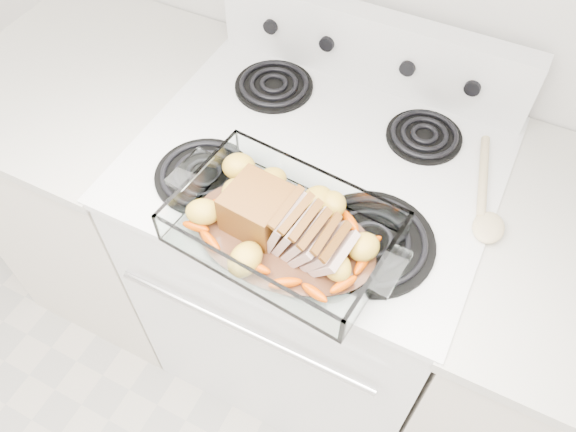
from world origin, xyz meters
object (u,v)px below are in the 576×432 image
at_px(pork_roast, 276,220).
at_px(baking_dish, 283,232).
at_px(electric_range, 311,265).
at_px(counter_right, 547,369).
at_px(counter_left, 121,188).

bearing_deg(pork_roast, baking_dish, 24.72).
height_order(electric_range, pork_roast, electric_range).
relative_size(electric_range, baking_dish, 2.76).
xyz_separation_m(counter_right, baking_dish, (-0.63, -0.23, 0.50)).
height_order(counter_left, pork_roast, pork_roast).
distance_m(electric_range, baking_dish, 0.54).
distance_m(counter_left, counter_right, 1.33).
distance_m(counter_left, baking_dish, 0.89).
xyz_separation_m(counter_left, baking_dish, (0.70, -0.23, 0.50)).
bearing_deg(counter_left, baking_dish, -18.30).
relative_size(electric_range, pork_roast, 4.41).
xyz_separation_m(baking_dish, pork_roast, (-0.02, 0.00, 0.03)).
bearing_deg(electric_range, pork_roast, -85.08).
bearing_deg(pork_roast, electric_range, 119.64).
relative_size(counter_left, pork_roast, 3.67).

